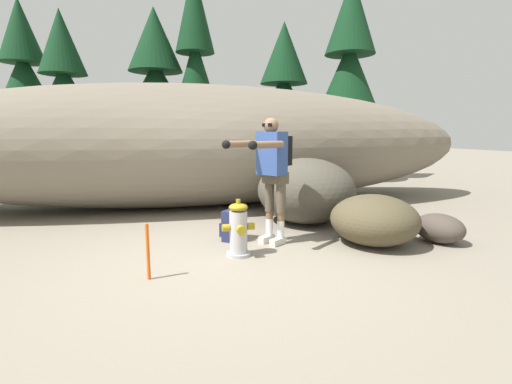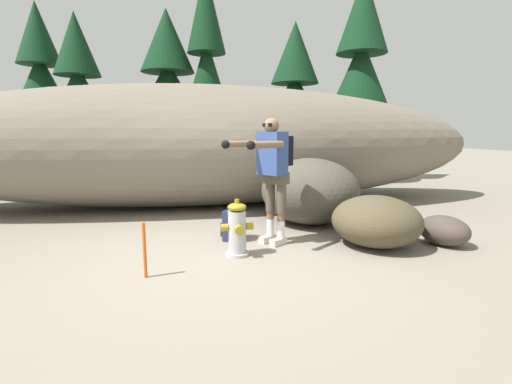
% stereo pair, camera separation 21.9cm
% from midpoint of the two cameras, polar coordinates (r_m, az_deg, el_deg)
% --- Properties ---
extents(ground_plane, '(56.00, 56.00, 0.04)m').
position_cam_midpoint_polar(ground_plane, '(4.72, -5.90, -10.10)').
color(ground_plane, gray).
extents(dirt_embankment, '(12.60, 3.20, 2.51)m').
position_cam_midpoint_polar(dirt_embankment, '(7.96, -10.08, 6.97)').
color(dirt_embankment, '#756B5B').
rests_on(dirt_embankment, ground_plane).
extents(fire_hydrant, '(0.40, 0.35, 0.72)m').
position_cam_midpoint_polar(fire_hydrant, '(4.66, -4.05, -5.86)').
color(fire_hydrant, '#B2B2B7').
rests_on(fire_hydrant, ground_plane).
extents(utility_worker, '(1.02, 0.87, 1.72)m').
position_cam_midpoint_polar(utility_worker, '(5.02, 1.23, 4.13)').
color(utility_worker, beige).
rests_on(utility_worker, ground_plane).
extents(spare_backpack, '(0.36, 0.36, 0.47)m').
position_cam_midpoint_polar(spare_backpack, '(5.35, -4.86, -5.15)').
color(spare_backpack, '#23284C').
rests_on(spare_backpack, ground_plane).
extents(boulder_large, '(1.62, 1.64, 0.69)m').
position_cam_midpoint_polar(boulder_large, '(5.32, 16.55, -4.12)').
color(boulder_large, '#4D442E').
rests_on(boulder_large, ground_plane).
extents(boulder_mid, '(2.21, 2.25, 1.11)m').
position_cam_midpoint_polar(boulder_mid, '(6.36, 6.69, 0.22)').
color(boulder_mid, '#474439').
rests_on(boulder_mid, ground_plane).
extents(boulder_small, '(0.73, 0.83, 0.41)m').
position_cam_midpoint_polar(boulder_small, '(5.79, 25.32, -5.04)').
color(boulder_small, '#4A3F37').
rests_on(boulder_small, ground_plane).
extents(boulder_outlier, '(0.95, 0.95, 0.37)m').
position_cam_midpoint_polar(boulder_outlier, '(6.66, 15.45, -2.87)').
color(boulder_outlier, '#433935').
rests_on(boulder_outlier, ground_plane).
extents(pine_tree_far_left, '(2.15, 2.15, 5.78)m').
position_cam_midpoint_polar(pine_tree_far_left, '(14.77, -32.39, 15.01)').
color(pine_tree_far_left, '#47331E').
rests_on(pine_tree_far_left, ground_plane).
extents(pine_tree_left, '(2.16, 2.16, 5.24)m').
position_cam_midpoint_polar(pine_tree_left, '(13.36, -27.76, 14.23)').
color(pine_tree_left, '#47331E').
rests_on(pine_tree_left, ground_plane).
extents(pine_tree_center, '(2.85, 2.85, 5.76)m').
position_cam_midpoint_polar(pine_tree_center, '(13.93, -15.52, 15.83)').
color(pine_tree_center, '#47331E').
rests_on(pine_tree_center, ground_plane).
extents(pine_tree_right, '(2.02, 2.02, 7.01)m').
position_cam_midpoint_polar(pine_tree_right, '(13.54, -9.74, 18.29)').
color(pine_tree_right, '#47331E').
rests_on(pine_tree_right, ground_plane).
extents(pine_tree_far_right, '(2.48, 2.48, 5.20)m').
position_cam_midpoint_polar(pine_tree_far_right, '(13.16, 3.76, 14.71)').
color(pine_tree_far_right, '#47331E').
rests_on(pine_tree_far_right, ground_plane).
extents(pine_tree_ridge_end, '(2.43, 2.43, 6.36)m').
position_cam_midpoint_polar(pine_tree_ridge_end, '(12.74, 13.61, 17.96)').
color(pine_tree_ridge_end, '#47331E').
rests_on(pine_tree_ridge_end, ground_plane).
extents(survey_stake, '(0.04, 0.04, 0.60)m').
position_cam_midpoint_polar(survey_stake, '(4.11, -17.72, -8.73)').
color(survey_stake, '#E55914').
rests_on(survey_stake, ground_plane).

